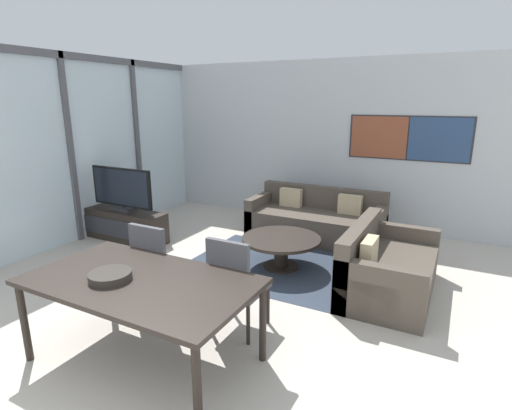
# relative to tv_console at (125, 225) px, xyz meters

# --- Properties ---
(wall_back) EXTENTS (7.66, 0.09, 2.80)m
(wall_back) POSITION_rel_tv_console_xyz_m (2.70, 2.43, 1.17)
(wall_back) COLOR silver
(wall_back) RESTS_ON ground_plane
(window_wall_left) EXTENTS (0.07, 5.52, 2.80)m
(window_wall_left) POSITION_rel_tv_console_xyz_m (-0.66, -0.32, 1.29)
(window_wall_left) COLOR silver
(window_wall_left) RESTS_ON ground_plane
(area_rug) EXTENTS (2.39, 1.69, 0.01)m
(area_rug) POSITION_rel_tv_console_xyz_m (2.61, 0.15, -0.23)
(area_rug) COLOR #333D4C
(area_rug) RESTS_ON ground_plane
(tv_console) EXTENTS (1.44, 0.40, 0.48)m
(tv_console) POSITION_rel_tv_console_xyz_m (0.00, 0.00, 0.00)
(tv_console) COLOR black
(tv_console) RESTS_ON ground_plane
(television) EXTENTS (1.15, 0.20, 0.67)m
(television) POSITION_rel_tv_console_xyz_m (0.00, 0.00, 0.57)
(television) COLOR #2D2D33
(television) RESTS_ON tv_console
(sofa_main) EXTENTS (2.07, 0.89, 0.77)m
(sofa_main) POSITION_rel_tv_console_xyz_m (2.61, 1.53, 0.03)
(sofa_main) COLOR #51473D
(sofa_main) RESTS_ON ground_plane
(sofa_side) EXTENTS (0.89, 1.57, 0.77)m
(sofa_side) POSITION_rel_tv_console_xyz_m (3.91, 0.08, 0.03)
(sofa_side) COLOR #51473D
(sofa_side) RESTS_ON ground_plane
(coffee_table) EXTENTS (1.02, 1.02, 0.41)m
(coffee_table) POSITION_rel_tv_console_xyz_m (2.61, 0.15, 0.07)
(coffee_table) COLOR black
(coffee_table) RESTS_ON ground_plane
(dining_table) EXTENTS (1.87, 1.04, 0.74)m
(dining_table) POSITION_rel_tv_console_xyz_m (2.39, -2.14, 0.44)
(dining_table) COLOR black
(dining_table) RESTS_ON ground_plane
(dining_chair_left) EXTENTS (0.46, 0.46, 0.95)m
(dining_chair_left) POSITION_rel_tv_console_xyz_m (1.93, -1.44, 0.28)
(dining_chair_left) COLOR #4C4C51
(dining_chair_left) RESTS_ON ground_plane
(dining_chair_centre) EXTENTS (0.46, 0.46, 0.95)m
(dining_chair_centre) POSITION_rel_tv_console_xyz_m (2.85, -1.43, 0.28)
(dining_chair_centre) COLOR #4C4C51
(dining_chair_centre) RESTS_ON ground_plane
(fruit_bowl) EXTENTS (0.34, 0.34, 0.06)m
(fruit_bowl) POSITION_rel_tv_console_xyz_m (2.19, -2.26, 0.54)
(fruit_bowl) COLOR #332D28
(fruit_bowl) RESTS_ON dining_table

